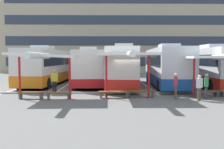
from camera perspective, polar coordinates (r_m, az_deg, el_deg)
The scene contains 26 objects.
ground_plane at distance 17.66m, azimuth 4.50°, elevation -4.57°, with size 160.00×160.00×0.00m, color slate.
terminal_building at distance 48.94m, azimuth 1.23°, elevation 11.58°, with size 43.05×11.84×21.07m.
coach_bus_0 at distance 24.77m, azimuth -14.96°, elevation 1.73°, with size 3.27×11.44×3.75m.
coach_bus_1 at distance 23.95m, azimuth -5.45°, elevation 1.68°, with size 3.20×11.12×3.62m.
coach_bus_2 at distance 22.16m, azimuth 3.06°, elevation 1.75°, with size 3.61×11.44×3.81m.
coach_bus_3 at distance 22.96m, azimuth 12.62°, elevation 1.73°, with size 3.25×11.55×3.82m.
coach_bus_4 at distance 24.02m, azimuth 21.28°, elevation 1.59°, with size 2.69×11.70×3.78m.
lane_stripe_0 at distance 24.89m, azimuth -19.15°, elevation -2.31°, with size 0.16×14.00×0.01m, color white.
lane_stripe_1 at distance 23.97m, azimuth -10.52°, elevation -2.39°, with size 0.16×14.00×0.01m, color white.
lane_stripe_2 at distance 23.62m, azimuth -1.43°, elevation -2.42°, with size 0.16×14.00×0.01m, color white.
lane_stripe_3 at distance 23.87m, azimuth 7.71°, elevation -2.39°, with size 0.16×14.00×0.01m, color white.
lane_stripe_4 at distance 24.71m, azimuth 16.43°, elevation -2.30°, with size 0.16×14.00×0.01m, color white.
lane_stripe_5 at distance 26.08m, azimuth 24.41°, elevation -2.17°, with size 0.16×14.00×0.01m, color white.
waiting_shelter_0 at distance 15.55m, azimuth -16.04°, elevation 4.15°, with size 4.19×4.63×2.95m.
bench_0 at distance 16.21m, azimuth -18.73°, elevation -4.33°, with size 1.69×0.54×0.45m.
bench_1 at distance 15.59m, azimuth -12.59°, elevation -4.55°, with size 1.58×0.57×0.45m.
waiting_shelter_1 at distance 15.38m, azimuth 3.84°, elevation 4.57°, with size 3.79×4.85×3.00m.
bench_2 at distance 15.71m, azimuth 0.46°, elevation -4.35°, with size 2.02×0.56×0.45m.
bench_3 at distance 16.04m, azimuth 6.90°, elevation -4.21°, with size 1.87×0.43×0.45m.
waiting_shelter_2 at distance 17.34m, azimuth 24.51°, elevation 3.66°, with size 4.35×4.77×2.84m.
bench_4 at distance 17.22m, azimuth 21.44°, elevation -3.91°, with size 1.83×0.62×0.45m.
platform_kerb at distance 17.79m, azimuth 4.46°, elevation -4.31°, with size 44.00×0.24×0.12m, color #ADADA8.
waiting_passenger_0 at distance 16.19m, azimuth 21.51°, elevation -2.19°, with size 0.36×0.52×1.65m.
waiting_passenger_1 at distance 15.63m, azimuth 20.05°, elevation -2.55°, with size 0.48×0.48×1.58m.
waiting_passenger_2 at distance 18.51m, azimuth -13.53°, elevation -1.14°, with size 0.53×0.32×1.73m.
waiting_passenger_3 at distance 15.60m, azimuth 14.91°, elevation -2.24°, with size 0.36×0.53×1.67m.
Camera 1 is at (-1.60, -17.40, 2.58)m, focal length 38.47 mm.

